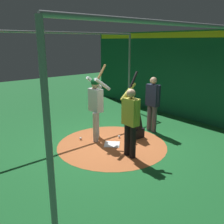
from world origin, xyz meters
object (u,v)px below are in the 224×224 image
object	(u,v)px
visitor	(131,118)
baseball_0	(81,138)
baseball_1	(119,137)
batter	(96,102)
catcher	(134,126)
home_plate	(112,144)
umpire	(153,101)

from	to	relation	value
visitor	baseball_0	distance (m)	1.97
visitor	baseball_1	world-z (taller)	visitor
batter	baseball_0	size ratio (longest dim) A/B	29.03
catcher	batter	bearing A→B (deg)	-33.39
baseball_1	batter	bearing A→B (deg)	-33.52
home_plate	baseball_1	size ratio (longest dim) A/B	5.68
home_plate	visitor	world-z (taller)	visitor
catcher	umpire	world-z (taller)	umpire
catcher	baseball_0	bearing A→B (deg)	-32.70
umpire	batter	bearing A→B (deg)	-18.82
visitor	baseball_0	world-z (taller)	visitor
home_plate	visitor	distance (m)	1.28
catcher	baseball_1	bearing A→B (deg)	-33.19
visitor	baseball_1	xyz separation A→B (m)	(-0.58, -1.06, -0.95)
home_plate	baseball_0	bearing A→B (deg)	-60.80
home_plate	batter	world-z (taller)	batter
home_plate	baseball_1	distance (m)	0.54
catcher	visitor	size ratio (longest dim) A/B	0.45
home_plate	baseball_0	distance (m)	0.98
visitor	batter	bearing A→B (deg)	-91.05
catcher	baseball_0	xyz separation A→B (m)	(1.34, -0.86, -0.32)
batter	catcher	world-z (taller)	batter
catcher	baseball_1	size ratio (longest dim) A/B	12.67
visitor	baseball_1	size ratio (longest dim) A/B	28.09
home_plate	catcher	xyz separation A→B (m)	(-0.86, -0.00, 0.35)
catcher	home_plate	bearing A→B (deg)	0.02
home_plate	catcher	bearing A→B (deg)	-179.98
baseball_0	batter	bearing A→B (deg)	148.95
batter	baseball_1	world-z (taller)	batter
catcher	visitor	bearing A→B (deg)	40.56
home_plate	batter	distance (m)	1.26
home_plate	batter	xyz separation A→B (m)	(0.08, -0.62, 1.10)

